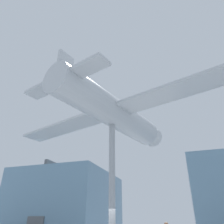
# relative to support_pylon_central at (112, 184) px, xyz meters

# --- Properties ---
(glass_pavilion_left) EXTENTS (10.25, 11.88, 7.85)m
(glass_pavilion_left) POSITION_rel_support_pylon_central_xyz_m (-9.69, 12.22, -0.28)
(glass_pavilion_left) COLOR #60849E
(glass_pavilion_left) RESTS_ON ground_plane
(support_pylon_central) EXTENTS (0.40, 0.40, 7.82)m
(support_pylon_central) POSITION_rel_support_pylon_central_xyz_m (0.00, 0.00, 0.00)
(support_pylon_central) COLOR #999EA3
(support_pylon_central) RESTS_ON ground_plane
(suspended_airplane) EXTENTS (18.33, 12.46, 2.98)m
(suspended_airplane) POSITION_rel_support_pylon_central_xyz_m (0.09, 0.29, 4.92)
(suspended_airplane) COLOR #B2B7BC
(suspended_airplane) RESTS_ON support_pylon_central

